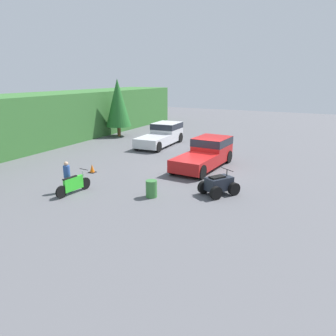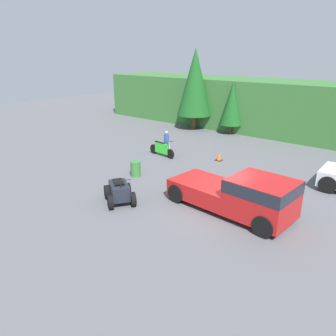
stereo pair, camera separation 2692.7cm
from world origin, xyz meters
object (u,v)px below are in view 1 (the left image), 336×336
Objects in this scene: quad_atv at (219,185)px; traffic_cone at (92,169)px; pickup_truck_red at (207,152)px; pickup_truck_second at (163,134)px; steel_barrel at (151,189)px; dirt_bike at (74,185)px; rider_person at (67,176)px.

traffic_cone is (0.23, 8.56, -0.27)m from quad_atv.
pickup_truck_red reaches higher than quad_atv.
pickup_truck_second is 13.35m from quad_atv.
pickup_truck_red is at bearing -3.61° from steel_barrel.
dirt_bike is at bearing 156.44° from pickup_truck_red.
dirt_bike is at bearing -154.74° from traffic_cone.
quad_atv reaches higher than dirt_bike.
pickup_truck_second reaches higher than rider_person.
dirt_bike is at bearing -174.81° from pickup_truck_second.
rider_person is 1.92× the size of steel_barrel.
quad_atv is 8.04m from rider_person.
dirt_bike is at bearing -102.77° from rider_person.
pickup_truck_second is at bearing 0.32° from traffic_cone.
pickup_truck_second reaches higher than quad_atv.
pickup_truck_second is at bearing 24.99° from steel_barrel.
rider_person is (-13.45, -1.28, -0.07)m from pickup_truck_second.
quad_atv is 8.57m from traffic_cone.
pickup_truck_second reaches higher than dirt_bike.
quad_atv reaches higher than traffic_cone.
dirt_bike is 0.62m from rider_person.
pickup_truck_red reaches higher than traffic_cone.
pickup_truck_red is 6.60× the size of steel_barrel.
traffic_cone is at bearing 12.04° from rider_person.
pickup_truck_red is 9.58m from rider_person.
pickup_truck_red is at bearing -21.69° from dirt_bike.
pickup_truck_second is 9.99m from traffic_cone.
pickup_truck_red is 0.99× the size of pickup_truck_second.
quad_atv reaches higher than steel_barrel.
steel_barrel is (-1.91, 2.97, -0.08)m from quad_atv.
quad_atv is 4.10× the size of traffic_cone.
rider_person is (-3.26, 7.34, 0.40)m from quad_atv.
pickup_truck_red is 5.65m from quad_atv.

